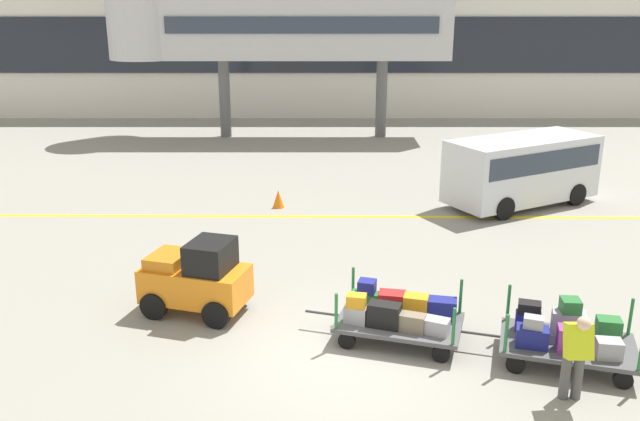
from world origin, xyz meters
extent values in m
plane|color=gray|center=(0.00, 0.00, 0.00)|extent=(120.00, 120.00, 0.00)
cube|color=yellow|center=(-0.67, 8.12, 0.00)|extent=(21.78, 0.47, 0.01)
cube|color=silver|center=(0.00, 26.00, 3.43)|extent=(61.74, 2.40, 6.87)
cube|color=#1E232D|center=(0.00, 24.75, 3.78)|extent=(58.66, 0.12, 2.80)
cube|color=#B7B7BC|center=(-1.26, 20.00, 4.81)|extent=(12.92, 2.20, 2.60)
cylinder|color=#B7B7BC|center=(-8.32, 20.00, 4.81)|extent=(3.00, 3.00, 2.60)
cube|color=#2D3847|center=(-1.26, 18.86, 5.01)|extent=(11.63, 0.08, 0.70)
cylinder|color=#59595B|center=(-4.81, 20.00, 1.75)|extent=(0.50, 0.50, 3.51)
cylinder|color=#59595B|center=(2.30, 20.00, 1.75)|extent=(0.50, 0.50, 3.51)
cube|color=orange|center=(-3.02, 1.84, 0.63)|extent=(2.33, 1.65, 0.70)
cube|color=black|center=(-2.67, 1.73, 1.28)|extent=(1.05, 1.18, 0.60)
cube|color=orange|center=(-3.58, 2.00, 1.10)|extent=(0.94, 1.10, 0.24)
cylinder|color=black|center=(-3.53, 2.53, 0.28)|extent=(0.59, 0.33, 0.56)
cylinder|color=black|center=(-3.82, 1.53, 0.28)|extent=(0.59, 0.33, 0.56)
cylinder|color=black|center=(-2.22, 2.15, 0.28)|extent=(0.59, 0.33, 0.56)
cylinder|color=black|center=(-2.52, 1.14, 0.28)|extent=(0.59, 0.33, 0.56)
cube|color=#4C4C4F|center=(1.01, 0.65, 0.36)|extent=(2.60, 1.99, 0.08)
cylinder|color=#237033|center=(0.17, 1.56, 0.75)|extent=(0.06, 0.06, 0.70)
cylinder|color=#237033|center=(-0.19, 0.33, 0.75)|extent=(0.06, 0.06, 0.70)
cylinder|color=#237033|center=(2.20, 0.96, 0.75)|extent=(0.06, 0.06, 0.70)
cylinder|color=#237033|center=(1.84, -0.27, 0.75)|extent=(0.06, 0.06, 0.70)
cylinder|color=black|center=(0.35, 1.46, 0.16)|extent=(0.34, 0.19, 0.32)
cylinder|color=black|center=(0.01, 0.32, 0.16)|extent=(0.34, 0.19, 0.32)
cylinder|color=black|center=(2.00, 0.97, 0.16)|extent=(0.34, 0.19, 0.32)
cylinder|color=black|center=(1.66, -0.17, 0.16)|extent=(0.34, 0.19, 0.32)
cylinder|color=#333333|center=(-0.43, 1.07, 0.34)|extent=(0.69, 0.25, 0.05)
cube|color=#236B2D|center=(0.42, 1.18, 0.57)|extent=(0.64, 0.40, 0.34)
cube|color=#99999E|center=(0.19, 0.58, 0.56)|extent=(0.49, 0.40, 0.32)
cube|color=red|center=(0.90, 1.04, 0.60)|extent=(0.57, 0.44, 0.40)
cube|color=black|center=(0.70, 0.42, 0.63)|extent=(0.67, 0.51, 0.45)
cube|color=orange|center=(1.33, 0.84, 0.61)|extent=(0.52, 0.43, 0.42)
cube|color=#726651|center=(1.13, 0.28, 0.56)|extent=(0.65, 0.46, 0.32)
cube|color=navy|center=(1.81, 0.77, 0.59)|extent=(0.62, 0.45, 0.38)
cube|color=#99999E|center=(1.60, 0.15, 0.54)|extent=(0.55, 0.47, 0.28)
cube|color=navy|center=(0.42, 1.18, 0.86)|extent=(0.40, 0.38, 0.25)
cube|color=orange|center=(0.19, 0.58, 0.84)|extent=(0.40, 0.32, 0.24)
cube|color=#4C4C4F|center=(3.88, -0.20, 0.36)|extent=(2.60, 1.99, 0.08)
cylinder|color=#237033|center=(3.05, 0.71, 0.75)|extent=(0.06, 0.06, 0.70)
cylinder|color=#237033|center=(2.69, -0.52, 0.75)|extent=(0.06, 0.06, 0.70)
cylinder|color=#237033|center=(5.08, 0.11, 0.75)|extent=(0.06, 0.06, 0.70)
cylinder|color=#237033|center=(4.71, -1.12, 0.75)|extent=(0.06, 0.06, 0.70)
cylinder|color=black|center=(3.22, 0.61, 0.16)|extent=(0.34, 0.19, 0.32)
cylinder|color=black|center=(2.89, -0.53, 0.16)|extent=(0.34, 0.19, 0.32)
cylinder|color=black|center=(4.88, 0.12, 0.16)|extent=(0.34, 0.19, 0.32)
cylinder|color=black|center=(4.54, -1.02, 0.16)|extent=(0.34, 0.19, 0.32)
cylinder|color=#333333|center=(2.44, 0.22, 0.34)|extent=(0.69, 0.25, 0.05)
cube|color=navy|center=(3.30, 0.25, 0.58)|extent=(0.49, 0.36, 0.36)
cube|color=navy|center=(3.20, -0.32, 0.58)|extent=(0.61, 0.47, 0.35)
cube|color=#99999E|center=(3.98, 0.11, 0.62)|extent=(0.65, 0.48, 0.45)
cube|color=#8C338C|center=(3.80, -0.49, 0.62)|extent=(0.48, 0.41, 0.44)
cube|color=#236B2D|center=(4.61, -0.09, 0.61)|extent=(0.46, 0.40, 0.41)
cube|color=#99999E|center=(4.38, -0.71, 0.56)|extent=(0.46, 0.37, 0.32)
cube|color=black|center=(3.30, 0.25, 0.86)|extent=(0.46, 0.38, 0.21)
cube|color=#99999E|center=(3.20, -0.32, 0.85)|extent=(0.40, 0.34, 0.20)
cube|color=#236B2D|center=(3.98, 0.11, 0.97)|extent=(0.36, 0.36, 0.24)
cylinder|color=#4C4C4C|center=(3.46, -1.31, 0.41)|extent=(0.16, 0.16, 0.82)
cylinder|color=#4C4C4C|center=(3.66, -1.31, 0.41)|extent=(0.16, 0.16, 0.82)
cube|color=#D1E51E|center=(3.56, -1.41, 1.09)|extent=(0.41, 0.43, 0.61)
sphere|color=beige|center=(3.55, -1.53, 1.45)|extent=(0.22, 0.22, 0.22)
cube|color=silver|center=(5.72, 9.37, 1.15)|extent=(5.12, 3.98, 1.90)
cube|color=#2D3847|center=(5.72, 9.37, 1.55)|extent=(4.80, 3.83, 0.64)
cylinder|color=black|center=(4.84, 7.89, 0.34)|extent=(0.71, 0.54, 0.68)
cylinder|color=black|center=(7.45, 9.33, 0.34)|extent=(0.71, 0.54, 0.68)
cone|color=orange|center=(-1.76, 9.04, 0.28)|extent=(0.36, 0.36, 0.55)
camera|label=1|loc=(-0.49, -10.89, 6.25)|focal=38.16mm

